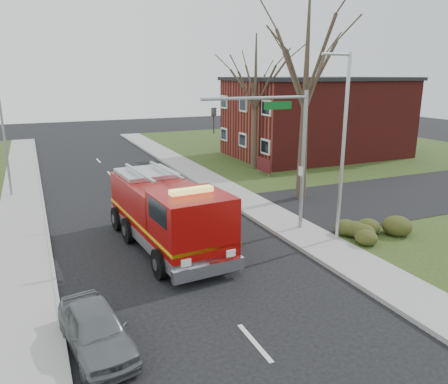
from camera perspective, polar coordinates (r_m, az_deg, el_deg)
name	(u,v)px	position (r m, az deg, el deg)	size (l,w,h in m)	color
ground	(186,263)	(18.21, -4.93, -9.27)	(120.00, 120.00, 0.00)	black
sidewalk_right	(312,239)	(20.84, 11.48, -6.07)	(2.40, 80.00, 0.15)	gray
sidewalk_left	(21,291)	(17.42, -25.01, -11.65)	(2.40, 80.00, 0.15)	gray
brick_building	(316,117)	(41.73, 11.97, 9.54)	(15.40, 10.40, 7.25)	maroon
health_center_sign	(264,165)	(33.01, 5.21, 3.50)	(0.12, 2.00, 1.40)	#4E1217
hedge_corner	(375,227)	(21.65, 19.17, -4.40)	(2.80, 2.00, 0.90)	#2C3312
bare_tree_near	(306,76)	(26.27, 10.68, 14.69)	(6.00, 6.00, 12.00)	#372B21
bare_tree_far	(255,88)	(34.78, 4.13, 13.43)	(5.25, 5.25, 10.50)	#372B21
traffic_signal_mast	(281,137)	(20.36, 7.43, 7.11)	(5.29, 0.18, 6.80)	gray
streetlight_pole	(342,144)	(19.87, 15.22, 6.06)	(1.48, 0.16, 8.40)	#B7BABF
utility_pole_far	(5,142)	(30.03, -26.72, 5.87)	(0.14, 0.14, 7.00)	gray
fire_engine	(168,215)	(19.35, -7.36, -3.02)	(3.70, 8.51, 3.35)	#8F0806
parked_car_maroon	(96,329)	(13.22, -16.39, -16.81)	(1.54, 3.82, 1.30)	slate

